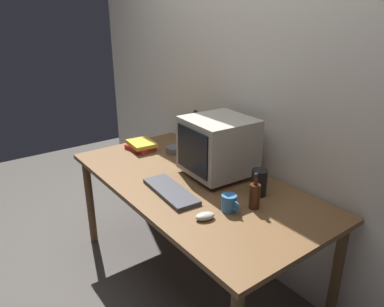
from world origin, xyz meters
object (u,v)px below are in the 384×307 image
at_px(keyboard, 171,191).
at_px(metal_canister, 259,182).
at_px(computer_mouse, 205,216).
at_px(bottle_tall, 195,139).
at_px(mug, 229,203).
at_px(bottle_short, 255,195).
at_px(cd_spindle, 175,150).
at_px(crt_monitor, 218,146).
at_px(book_stack, 141,145).

distance_m(keyboard, metal_canister, 0.50).
distance_m(keyboard, computer_mouse, 0.34).
height_order(keyboard, bottle_tall, bottle_tall).
bearing_deg(mug, metal_canister, 98.25).
xyz_separation_m(keyboard, bottle_short, (0.40, 0.26, 0.06)).
relative_size(computer_mouse, cd_spindle, 0.83).
xyz_separation_m(bottle_short, cd_spindle, (-0.92, 0.11, -0.05)).
bearing_deg(bottle_tall, bottle_short, -14.07).
xyz_separation_m(crt_monitor, mug, (0.38, -0.24, -0.15)).
bearing_deg(mug, book_stack, 176.05).
height_order(bottle_short, book_stack, bottle_short).
relative_size(computer_mouse, metal_canister, 0.67).
distance_m(crt_monitor, book_stack, 0.72).
bearing_deg(crt_monitor, bottle_tall, 166.73).
relative_size(keyboard, book_stack, 1.79).
bearing_deg(metal_canister, mug, -81.75).
xyz_separation_m(bottle_tall, bottle_short, (0.77, -0.19, -0.05)).
relative_size(keyboard, mug, 3.50).
relative_size(bottle_tall, cd_spindle, 2.84).
height_order(computer_mouse, bottle_tall, bottle_tall).
xyz_separation_m(computer_mouse, mug, (0.01, 0.15, 0.03)).
bearing_deg(bottle_short, crt_monitor, 165.30).
height_order(mug, cd_spindle, mug).
relative_size(bottle_short, mug, 1.68).
distance_m(bottle_tall, cd_spindle, 0.20).
xyz_separation_m(bottle_short, book_stack, (-1.12, -0.05, -0.04)).
bearing_deg(bottle_short, mug, -112.76).
relative_size(computer_mouse, book_stack, 0.43).
bearing_deg(book_stack, mug, -3.95).
bearing_deg(bottle_tall, crt_monitor, -13.27).
bearing_deg(book_stack, crt_monitor, 13.73).
relative_size(crt_monitor, bottle_tall, 1.20).
height_order(computer_mouse, cd_spindle, cd_spindle).
xyz_separation_m(keyboard, mug, (0.35, 0.14, 0.03)).
height_order(keyboard, book_stack, book_stack).
bearing_deg(computer_mouse, book_stack, -175.77).
height_order(book_stack, mug, mug).
height_order(computer_mouse, book_stack, book_stack).
bearing_deg(book_stack, keyboard, -16.18).
bearing_deg(cd_spindle, book_stack, -140.19).
xyz_separation_m(bottle_short, metal_canister, (-0.09, 0.13, -0.00)).
distance_m(bottle_tall, mug, 0.79).
distance_m(book_stack, mug, 1.07).
xyz_separation_m(crt_monitor, keyboard, (0.03, -0.38, -0.18)).
xyz_separation_m(keyboard, book_stack, (-0.72, 0.21, 0.02)).
relative_size(keyboard, bottle_tall, 1.23).
bearing_deg(keyboard, crt_monitor, 99.57).
height_order(book_stack, cd_spindle, book_stack).
relative_size(bottle_tall, book_stack, 1.45).
bearing_deg(crt_monitor, bottle_short, -14.70).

